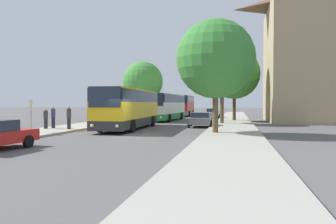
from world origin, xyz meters
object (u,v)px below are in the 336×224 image
at_px(bus_middle, 167,106).
at_px(bus_stop_sign, 31,112).
at_px(parked_car_right_far, 212,113).
at_px(bus_front, 129,108).
at_px(tree_left_near, 143,82).
at_px(tree_right_mid, 222,76).
at_px(tree_right_near, 216,59).
at_px(parked_car_right_near, 200,119).
at_px(bus_rear, 184,105).
at_px(tree_left_far, 141,91).
at_px(pedestrian_walking_back, 46,118).
at_px(pedestrian_waiting_far, 69,117).
at_px(tree_right_far, 234,74).
at_px(pedestrian_waiting_near, 53,117).

height_order(bus_middle, bus_stop_sign, bus_middle).
bearing_deg(parked_car_right_far, bus_front, 76.63).
distance_m(parked_car_right_far, tree_left_near, 11.25).
distance_m(bus_middle, tree_right_mid, 10.21).
xyz_separation_m(tree_left_near, tree_right_near, (11.82, -22.27, -0.03)).
bearing_deg(parked_car_right_near, bus_rear, -80.47).
height_order(bus_front, bus_middle, bus_middle).
relative_size(tree_left_far, tree_right_near, 0.78).
bearing_deg(tree_left_near, tree_left_far, 109.88).
xyz_separation_m(bus_middle, pedestrian_walking_back, (-6.45, -17.15, -0.82)).
height_order(pedestrian_waiting_far, tree_right_near, tree_right_near).
bearing_deg(tree_right_mid, bus_front, -134.23).
height_order(bus_middle, tree_right_mid, tree_right_mid).
bearing_deg(tree_right_near, tree_right_far, 86.16).
bearing_deg(bus_front, tree_left_near, 100.66).
distance_m(parked_car_right_far, pedestrian_walking_back, 27.20).
bearing_deg(bus_stop_sign, bus_front, 50.05).
bearing_deg(bus_middle, pedestrian_walking_back, -108.34).
bearing_deg(pedestrian_waiting_near, pedestrian_walking_back, -11.45).
bearing_deg(parked_car_right_near, tree_right_mid, -115.76).
xyz_separation_m(tree_left_near, tree_right_far, (13.03, -4.21, 0.53)).
relative_size(parked_car_right_far, tree_left_far, 0.67).
relative_size(bus_front, bus_middle, 1.02).
relative_size(parked_car_right_near, tree_right_mid, 0.55).
distance_m(parked_car_right_near, tree_right_mid, 6.40).
bearing_deg(bus_rear, bus_stop_sign, -99.79).
distance_m(pedestrian_walking_back, tree_right_far, 23.50).
bearing_deg(pedestrian_waiting_near, tree_left_far, -174.00).
xyz_separation_m(pedestrian_waiting_far, tree_left_far, (-1.96, 26.73, 3.13)).
xyz_separation_m(bus_rear, pedestrian_waiting_near, (-6.02, -32.00, -0.80)).
bearing_deg(tree_right_near, parked_car_right_near, 104.29).
xyz_separation_m(pedestrian_waiting_far, tree_left_near, (-0.15, 21.72, 4.27)).
distance_m(tree_left_near, tree_right_near, 25.21).
bearing_deg(tree_right_near, pedestrian_waiting_near, 174.16).
bearing_deg(pedestrian_waiting_near, parked_car_right_near, 122.27).
height_order(bus_front, bus_rear, bus_rear).
bearing_deg(bus_middle, bus_stop_sign, -102.97).
bearing_deg(tree_left_far, pedestrian_walking_back, -90.32).
bearing_deg(parked_car_right_near, pedestrian_waiting_near, 23.72).
relative_size(bus_middle, pedestrian_waiting_near, 6.40).
xyz_separation_m(parked_car_right_near, pedestrian_waiting_near, (-11.71, -5.83, 0.37)).
relative_size(bus_middle, tree_left_far, 1.90).
distance_m(bus_middle, pedestrian_waiting_far, 17.79).
xyz_separation_m(parked_car_right_far, tree_left_near, (-9.85, -2.88, 4.60)).
relative_size(bus_front, tree_right_mid, 1.66).
height_order(pedestrian_waiting_near, pedestrian_waiting_far, pedestrian_waiting_far).
xyz_separation_m(parked_car_right_near, tree_right_far, (3.05, 10.84, 5.17)).
relative_size(tree_right_near, tree_right_far, 0.90).
relative_size(pedestrian_waiting_far, tree_right_near, 0.23).
height_order(parked_car_right_near, tree_right_far, tree_right_far).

